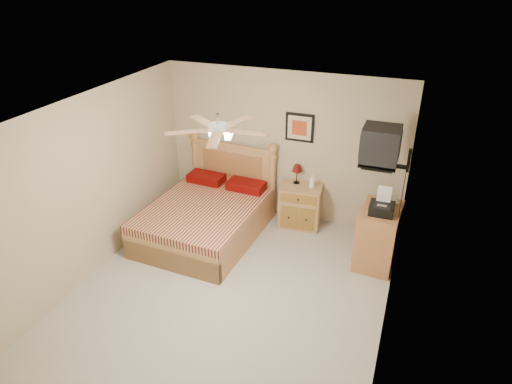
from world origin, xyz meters
TOP-DOWN VIEW (x-y plane):
  - floor at (0.00, 0.00)m, footprint 4.50×4.50m
  - ceiling at (0.00, 0.00)m, footprint 4.00×4.50m
  - wall_back at (0.00, 2.25)m, footprint 4.00×0.04m
  - wall_front at (0.00, -2.25)m, footprint 4.00×0.04m
  - wall_left at (-2.00, 0.00)m, footprint 0.04×4.50m
  - wall_right at (2.00, 0.00)m, footprint 0.04×4.50m
  - bed at (-0.92, 1.12)m, footprint 1.69×2.16m
  - nightstand at (0.40, 2.00)m, footprint 0.70×0.55m
  - table_lamp at (0.29, 2.10)m, footprint 0.23×0.23m
  - lotion_bottle at (0.57, 2.02)m, footprint 0.11×0.11m
  - framed_picture at (0.27, 2.23)m, footprint 0.46×0.04m
  - dresser at (1.73, 1.35)m, footprint 0.58×0.80m
  - fax_machine at (1.74, 1.22)m, footprint 0.33×0.35m
  - magazine_lower at (1.72, 1.56)m, footprint 0.22×0.26m
  - magazine_upper at (1.72, 1.58)m, footprint 0.24×0.30m
  - wall_tv at (1.75, 1.34)m, footprint 0.56×0.46m
  - ceiling_fan at (0.00, -0.20)m, footprint 1.14×1.14m

SIDE VIEW (x-z plane):
  - floor at x=0.00m, z-range 0.00..0.00m
  - nightstand at x=0.40m, z-range 0.00..0.71m
  - dresser at x=1.73m, z-range 0.00..0.90m
  - bed at x=-0.92m, z-range 0.00..1.35m
  - lotion_bottle at x=0.57m, z-range 0.71..0.94m
  - table_lamp at x=0.29m, z-range 0.71..1.04m
  - magazine_lower at x=1.72m, z-range 0.90..0.92m
  - magazine_upper at x=1.72m, z-range 0.92..0.94m
  - fax_machine at x=1.74m, z-range 0.90..1.25m
  - wall_back at x=0.00m, z-range 0.00..2.50m
  - wall_front at x=0.00m, z-range 0.00..2.50m
  - wall_left at x=-2.00m, z-range 0.00..2.50m
  - wall_right at x=2.00m, z-range 0.00..2.50m
  - framed_picture at x=0.27m, z-range 1.39..1.85m
  - wall_tv at x=1.75m, z-range 1.52..2.10m
  - ceiling_fan at x=0.00m, z-range 2.22..2.50m
  - ceiling at x=0.00m, z-range 2.48..2.52m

